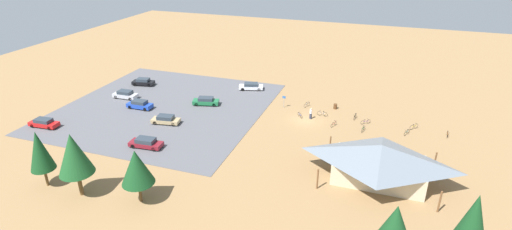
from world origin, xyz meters
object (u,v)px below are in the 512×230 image
at_px(pine_center, 136,167).
at_px(bicycle_blue_yard_left, 300,115).
at_px(car_black_back_corner, 143,82).
at_px(car_white_front_row, 251,86).
at_px(bicycle_red_by_bin, 334,124).
at_px(pine_far_east, 473,222).
at_px(car_red_inner_stall, 44,123).
at_px(bike_pavilion, 380,160).
at_px(car_maroon_aisle_side, 146,143).
at_px(visitor_crossing_yard, 311,113).
at_px(pine_far_west, 394,229).
at_px(pine_east, 74,154).
at_px(car_green_end_stall, 206,101).
at_px(car_silver_by_curb, 125,94).
at_px(bicycle_yellow_edge_north, 414,127).
at_px(pine_west, 39,151).
at_px(bicycle_black_front_row, 355,117).
at_px(bicycle_teal_lone_west, 407,132).
at_px(bicycle_purple_lone_east, 366,122).
at_px(car_tan_far_end, 166,120).
at_px(car_blue_second_row, 140,104).
at_px(bicycle_silver_mid_cluster, 322,114).
at_px(bicycle_green_trailside, 363,129).
at_px(bicycle_orange_yard_right, 447,134).
at_px(lot_sign, 284,100).
at_px(bicycle_white_yard_front, 307,105).

relative_size(pine_center, bicycle_blue_yard_left, 4.82).
bearing_deg(car_black_back_corner, car_white_front_row, -167.15).
relative_size(bicycle_red_by_bin, car_white_front_row, 0.33).
distance_m(pine_far_east, car_red_inner_stall, 58.91).
bearing_deg(car_white_front_row, bike_pavilion, 136.34).
relative_size(car_maroon_aisle_side, visitor_crossing_yard, 2.60).
height_order(pine_far_west, car_black_back_corner, pine_far_west).
xyz_separation_m(pine_east, car_green_end_stall, (-1.96, -28.62, -4.62)).
height_order(car_green_end_stall, car_silver_by_curb, car_silver_by_curb).
height_order(bicycle_blue_yard_left, bicycle_yellow_edge_north, bicycle_yellow_edge_north).
bearing_deg(bicycle_red_by_bin, pine_east, 48.25).
xyz_separation_m(pine_west, bicycle_black_front_row, (-32.49, -31.29, -4.35)).
height_order(bicycle_teal_lone_west, car_black_back_corner, car_black_back_corner).
relative_size(pine_far_east, bicycle_red_by_bin, 4.75).
distance_m(bicycle_blue_yard_left, bicycle_purple_lone_east, 10.42).
distance_m(bicycle_black_front_row, visitor_crossing_yard, 7.26).
bearing_deg(bicycle_purple_lone_east, car_silver_by_curb, 4.59).
relative_size(bicycle_red_by_bin, car_black_back_corner, 0.37).
bearing_deg(car_tan_far_end, car_blue_second_row, -27.31).
relative_size(bicycle_silver_mid_cluster, car_white_front_row, 0.36).
bearing_deg(bike_pavilion, bicycle_purple_lone_east, -79.84).
xyz_separation_m(bicycle_green_trailside, car_tan_far_end, (29.73, 7.56, 0.35)).
bearing_deg(bicycle_orange_yard_right, bicycle_green_trailside, 11.39).
height_order(lot_sign, bicycle_yellow_edge_north, lot_sign).
bearing_deg(car_black_back_corner, pine_west, 104.99).
relative_size(bicycle_silver_mid_cluster, car_maroon_aisle_side, 0.37).
bearing_deg(bicycle_orange_yard_right, bike_pavilion, 59.21).
bearing_deg(bicycle_teal_lone_west, pine_east, 38.68).
relative_size(bicycle_purple_lone_east, bicycle_green_trailside, 0.86).
distance_m(bicycle_green_trailside, bicycle_yellow_edge_north, 8.05).
relative_size(bicycle_orange_yard_right, car_silver_by_curb, 0.37).
bearing_deg(bicycle_black_front_row, bicycle_silver_mid_cluster, 7.72).
bearing_deg(bicycle_blue_yard_left, bicycle_white_yard_front, -91.32).
relative_size(bike_pavilion, car_tan_far_end, 2.95).
height_order(bike_pavilion, pine_east, pine_east).
distance_m(bicycle_silver_mid_cluster, bicycle_green_trailside, 7.76).
height_order(pine_center, pine_far_west, pine_far_west).
bearing_deg(pine_far_east, bicycle_black_front_row, -66.49).
bearing_deg(bicycle_blue_yard_left, bicycle_silver_mid_cluster, -152.90).
distance_m(bicycle_black_front_row, car_silver_by_curb, 40.91).
distance_m(bicycle_silver_mid_cluster, bicycle_blue_yard_left, 3.76).
bearing_deg(bicycle_teal_lone_west, car_maroon_aisle_side, 25.16).
xyz_separation_m(car_tan_far_end, car_blue_second_row, (7.35, -3.80, 0.04)).
bearing_deg(car_green_end_stall, visitor_crossing_yard, -178.80).
distance_m(bicycle_red_by_bin, car_white_front_row, 20.73).
bearing_deg(bicycle_orange_yard_right, car_blue_second_row, 7.17).
distance_m(pine_far_west, bicycle_black_front_row, 33.26).
relative_size(lot_sign, car_red_inner_stall, 0.47).
height_order(bicycle_purple_lone_east, car_blue_second_row, car_blue_second_row).
bearing_deg(visitor_crossing_yard, car_silver_by_curb, 4.04).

